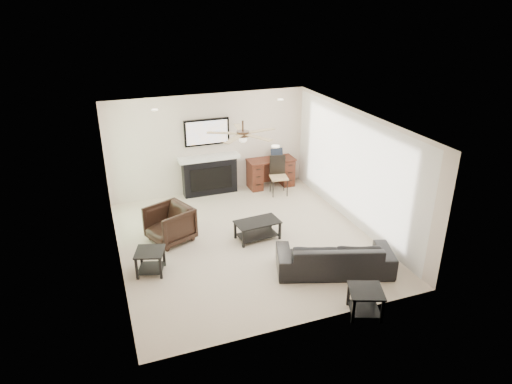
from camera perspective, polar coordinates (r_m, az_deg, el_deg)
room_shell at (r=8.88m, az=-0.42°, el=3.87°), size 5.50×5.54×2.52m
sofa at (r=8.47m, az=9.79°, el=-7.92°), size 2.24×1.43×0.61m
armchair at (r=9.45m, az=-10.73°, el=-3.97°), size 1.07×1.06×0.75m
coffee_table at (r=9.43m, az=0.18°, el=-4.77°), size 0.94×0.58×0.40m
end_table_near at (r=7.58m, az=13.46°, el=-13.21°), size 0.67×0.67×0.45m
end_table_left at (r=8.56m, az=-13.04°, el=-8.48°), size 0.63×0.63×0.45m
fireplace_unit at (r=11.32m, az=-5.88°, el=4.26°), size 1.52×0.34×1.91m
desk at (r=11.92m, az=1.84°, el=2.44°), size 1.22×0.56×0.76m
desk_chair at (r=11.41m, az=2.88°, el=2.00°), size 0.49×0.51×0.97m
laptop at (r=11.80m, az=2.81°, el=4.77°), size 0.33×0.24×0.23m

